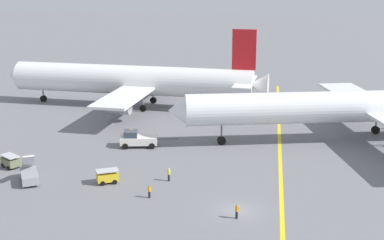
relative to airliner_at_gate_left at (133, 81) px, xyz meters
The scene contains 11 objects.
ground_plane 51.39m from the airliner_at_gate_left, 61.11° to the right, with size 600.00×600.00×0.00m, color slate.
taxiway_stripe 45.64m from the airliner_at_gate_left, 50.06° to the right, with size 0.50×120.00×0.01m, color yellow.
airliner_at_gate_left is the anchor object (origin of this frame).
airliner_being_pushed 44.53m from the airliner_at_gate_left, 20.31° to the right, with size 59.44×41.24×16.15m.
pushback_tug 25.98m from the airliner_at_gate_left, 72.80° to the right, with size 8.81×3.87×2.77m.
gse_baggage_cart_near_cluster 37.26m from the airliner_at_gate_left, 100.56° to the right, with size 3.15×2.80×1.71m.
gse_baggage_cart_trailing 40.46m from the airliner_at_gate_left, 78.72° to the right, with size 3.15×2.68×1.71m.
gse_stair_truck_yellow 41.09m from the airliner_at_gate_left, 92.60° to the right, with size 4.03×4.89×4.06m.
ground_crew_marshaller_foreground 40.65m from the airliner_at_gate_left, 67.86° to the right, with size 0.36×0.36×1.70m.
ground_crew_wing_walker_right 53.03m from the airliner_at_gate_left, 62.18° to the right, with size 0.42×0.41×1.62m.
ground_crew_ramp_agent_by_cones 45.48m from the airliner_at_gate_left, 71.80° to the right, with size 0.36×0.36×1.55m.
Camera 1 is at (4.49, -54.82, 25.16)m, focal length 50.59 mm.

